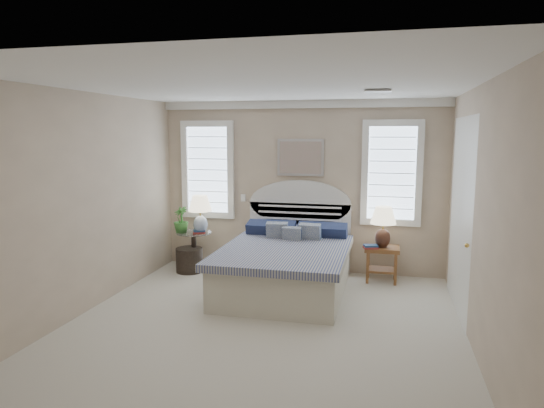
{
  "coord_description": "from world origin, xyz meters",
  "views": [
    {
      "loc": [
        1.34,
        -5.05,
        2.2
      ],
      "look_at": [
        -0.11,
        1.0,
        1.29
      ],
      "focal_mm": 32.0,
      "sensor_mm": 36.0,
      "label": 1
    }
  ],
  "objects_px": {
    "side_table_left": "(194,247)",
    "lamp_right": "(383,222)",
    "nightstand_right": "(382,256)",
    "floor_pot": "(189,260)",
    "lamp_left": "(200,210)",
    "bed": "(287,263)"
  },
  "relations": [
    {
      "from": "bed",
      "to": "floor_pot",
      "type": "bearing_deg",
      "value": 163.58
    },
    {
      "from": "bed",
      "to": "nightstand_right",
      "type": "height_order",
      "value": "bed"
    },
    {
      "from": "bed",
      "to": "nightstand_right",
      "type": "bearing_deg",
      "value": 28.03
    },
    {
      "from": "nightstand_right",
      "to": "lamp_right",
      "type": "xyz_separation_m",
      "value": [
        0.0,
        -0.03,
        0.52
      ]
    },
    {
      "from": "side_table_left",
      "to": "floor_pot",
      "type": "relative_size",
      "value": 1.48
    },
    {
      "from": "nightstand_right",
      "to": "bed",
      "type": "bearing_deg",
      "value": -151.97
    },
    {
      "from": "side_table_left",
      "to": "nightstand_right",
      "type": "distance_m",
      "value": 2.95
    },
    {
      "from": "bed",
      "to": "lamp_left",
      "type": "relative_size",
      "value": 3.76
    },
    {
      "from": "bed",
      "to": "lamp_right",
      "type": "bearing_deg",
      "value": 27.09
    },
    {
      "from": "floor_pot",
      "to": "lamp_left",
      "type": "bearing_deg",
      "value": 22.49
    },
    {
      "from": "side_table_left",
      "to": "lamp_right",
      "type": "bearing_deg",
      "value": 1.43
    },
    {
      "from": "side_table_left",
      "to": "lamp_left",
      "type": "distance_m",
      "value": 0.63
    },
    {
      "from": "nightstand_right",
      "to": "lamp_right",
      "type": "height_order",
      "value": "lamp_right"
    },
    {
      "from": "floor_pot",
      "to": "lamp_left",
      "type": "relative_size",
      "value": 0.7
    },
    {
      "from": "bed",
      "to": "lamp_left",
      "type": "distance_m",
      "value": 1.74
    },
    {
      "from": "bed",
      "to": "side_table_left",
      "type": "distance_m",
      "value": 1.75
    },
    {
      "from": "floor_pot",
      "to": "lamp_left",
      "type": "distance_m",
      "value": 0.83
    },
    {
      "from": "nightstand_right",
      "to": "lamp_left",
      "type": "distance_m",
      "value": 2.89
    },
    {
      "from": "side_table_left",
      "to": "lamp_right",
      "type": "height_order",
      "value": "lamp_right"
    },
    {
      "from": "lamp_right",
      "to": "nightstand_right",
      "type": "bearing_deg",
      "value": 94.79
    },
    {
      "from": "lamp_left",
      "to": "lamp_right",
      "type": "xyz_separation_m",
      "value": [
        2.82,
        0.09,
        -0.09
      ]
    },
    {
      "from": "side_table_left",
      "to": "nightstand_right",
      "type": "xyz_separation_m",
      "value": [
        2.95,
        0.1,
        -0.0
      ]
    }
  ]
}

